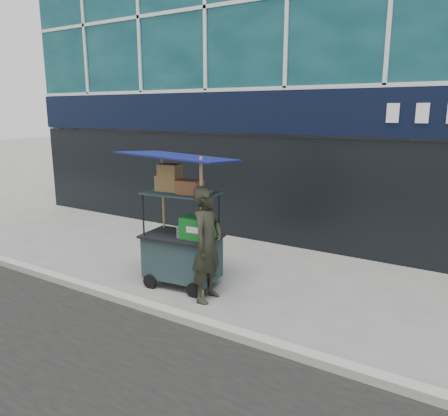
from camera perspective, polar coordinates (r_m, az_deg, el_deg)
The scene contains 4 objects.
ground at distance 6.83m, azimuth -7.03°, elevation -13.02°, with size 80.00×80.00×0.00m, color slate.
curb at distance 6.67m, azimuth -8.16°, elevation -13.15°, with size 80.00×0.18×0.12m, color #97988F.
vendor_cart at distance 7.41m, azimuth -5.44°, elevation -4.17°, with size 1.84×1.39×2.32m.
vendor_man at distance 6.80m, azimuth -2.18°, elevation -4.76°, with size 0.67×0.44×1.83m, color black.
Camera 1 is at (3.96, -4.72, 2.95)m, focal length 35.00 mm.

